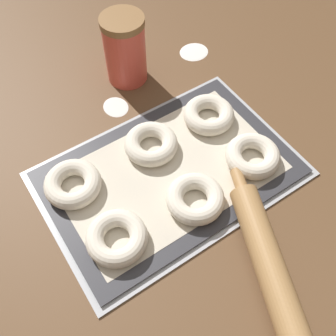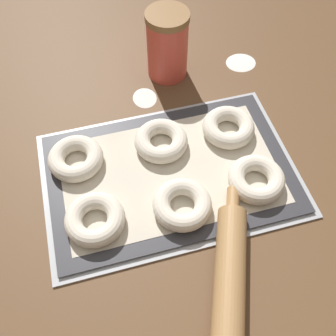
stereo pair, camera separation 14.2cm
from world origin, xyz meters
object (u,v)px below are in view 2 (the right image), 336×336
bagel_front_right (256,179)px  flour_canister (167,45)px  baking_tray (168,174)px  bagel_back_left (76,158)px  bagel_front_center (183,204)px  bagel_front_left (95,219)px  bagel_back_center (161,141)px  rolling_pin (229,293)px  bagel_back_right (228,127)px

bagel_front_right → flour_canister: 0.39m
baking_tray → bagel_back_left: 0.19m
bagel_front_center → flour_canister: bearing=79.1°
flour_canister → bagel_front_left: bearing=-122.8°
bagel_front_center → bagel_back_center: same height
bagel_front_center → bagel_back_left: same height
baking_tray → bagel_front_center: size_ratio=4.58×
baking_tray → rolling_pin: rolling_pin is taller
rolling_pin → bagel_back_right: bearing=70.1°
bagel_front_right → bagel_back_right: 0.14m
baking_tray → bagel_back_right: bearing=23.9°
bagel_front_left → bagel_back_center: 0.22m
bagel_front_center → bagel_back_left: (-0.18, 0.16, 0.00)m
flour_canister → bagel_front_center: bearing=-100.9°
bagel_back_left → bagel_back_center: same height
bagel_front_right → bagel_back_right: same height
flour_canister → rolling_pin: bearing=-94.8°
bagel_back_right → rolling_pin: (-0.12, -0.34, -0.00)m
bagel_front_right → bagel_back_left: (-0.34, 0.15, 0.00)m
bagel_back_left → baking_tray: bearing=-22.4°
baking_tray → bagel_front_right: bagel_front_right is taller
baking_tray → flour_canister: (0.08, 0.30, 0.08)m
bagel_front_left → rolling_pin: bearing=-45.0°
baking_tray → bagel_front_right: 0.18m
bagel_front_right → flour_canister: (-0.08, 0.37, 0.06)m
bagel_front_right → rolling_pin: bearing=-123.4°
bagel_back_left → rolling_pin: bearing=-58.5°
bagel_front_left → flour_canister: (0.24, 0.38, 0.06)m
bagel_front_left → bagel_back_center: (0.16, 0.15, 0.00)m
bagel_back_center → bagel_back_right: 0.15m
baking_tray → bagel_back_center: bearing=87.4°
bagel_front_left → bagel_front_center: size_ratio=1.00×
bagel_back_center → flour_canister: 0.25m
baking_tray → bagel_back_right: (0.16, 0.07, 0.02)m
bagel_front_center → flour_canister: (0.07, 0.39, 0.06)m
bagel_back_left → bagel_back_center: bearing=-0.7°
rolling_pin → bagel_back_center: bearing=94.9°
bagel_back_right → bagel_front_center: bearing=-133.7°
bagel_front_left → bagel_front_right: size_ratio=1.00×
baking_tray → rolling_pin: size_ratio=1.35×
baking_tray → bagel_front_left: size_ratio=4.58×
bagel_front_center → flour_canister: flour_canister is taller
bagel_front_right → bagel_back_left: same height
baking_tray → bagel_front_right: (0.16, -0.07, 0.02)m
bagel_back_left → bagel_back_right: bearing=-0.8°
flour_canister → baking_tray: bearing=-104.9°
bagel_front_center → bagel_back_center: bearing=90.7°
bagel_back_center → rolling_pin: rolling_pin is taller
bagel_front_center → bagel_front_right: bearing=5.7°
bagel_front_right → flour_canister: bearing=102.5°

